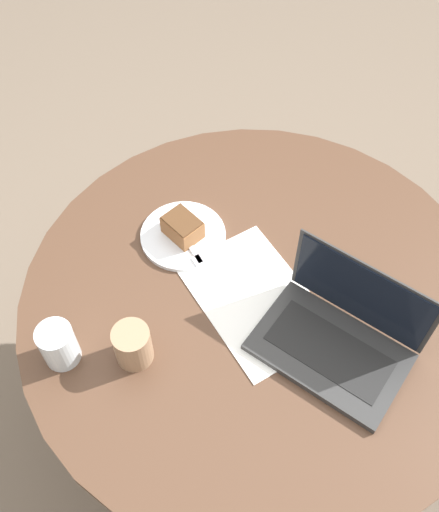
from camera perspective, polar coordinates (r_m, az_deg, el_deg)
The scene contains 9 objects.
ground_plane at distance 2.07m, azimuth 2.60°, elevation -14.30°, with size 12.00×12.00×0.00m, color #6B5B4C.
dining_table at distance 1.53m, azimuth 3.42°, elevation -6.60°, with size 1.12×1.12×0.73m.
paper_document at distance 1.40m, azimuth 3.45°, elevation -4.11°, with size 0.41×0.33×0.00m.
plate at distance 1.50m, azimuth -3.48°, elevation 1.96°, with size 0.21×0.21×0.01m.
cake_slice at distance 1.47m, azimuth -3.55°, elevation 2.76°, with size 0.09×0.08×0.06m.
fork at distance 1.47m, azimuth -2.99°, elevation 1.13°, with size 0.17×0.08×0.00m.
coffee_glass at distance 1.30m, azimuth -8.26°, elevation -8.40°, with size 0.08×0.08×0.10m.
water_glass at distance 1.33m, azimuth -15.09°, elevation -8.17°, with size 0.08×0.08×0.11m.
laptop at distance 1.33m, azimuth 11.19°, elevation -7.50°, with size 0.35×0.25×0.21m.
Camera 1 is at (0.42, -0.60, 1.93)m, focal length 42.00 mm.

